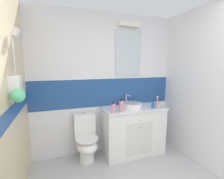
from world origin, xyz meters
The scene contains 9 objects.
wall_back_tiled centered at (0.01, 2.45, 1.26)m, with size 3.20×0.20×2.50m.
wall_right_plain centered at (1.35, 1.20, 1.25)m, with size 0.10×3.48×2.50m, color white.
vanity_cabinet centered at (0.43, 2.14, 0.43)m, with size 1.10×0.55×0.85m.
sink_basin centered at (0.39, 2.15, 0.90)m, with size 0.38×0.42×0.21m.
toilet centered at (-0.42, 2.16, 0.36)m, with size 0.37×0.50×0.79m.
toothbrush_cup centered at (0.82, 1.96, 0.90)m, with size 0.08×0.08×0.21m.
soap_dispenser centered at (0.73, 1.98, 0.91)m, with size 0.05×0.05×0.15m.
mouthwash_bottle centered at (-0.01, 1.96, 0.93)m, with size 0.07×0.07×0.17m.
shampoo_bottle_tall centered at (0.12, 1.96, 0.95)m, with size 0.07×0.07×0.20m.
Camera 1 is at (-0.86, -0.40, 1.61)m, focal length 26.05 mm.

